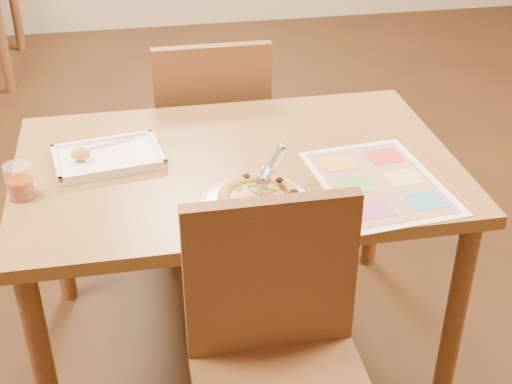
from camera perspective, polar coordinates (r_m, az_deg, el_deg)
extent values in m
plane|color=#321B0D|center=(2.55, -1.35, -11.90)|extent=(7.00, 7.00, 0.00)
cube|color=olive|center=(2.13, -1.59, 1.96)|extent=(1.30, 0.85, 0.04)
cylinder|color=brown|center=(2.05, -16.62, -13.47)|extent=(0.06, 0.06, 0.68)
cylinder|color=brown|center=(2.63, -15.62, -2.29)|extent=(0.06, 0.06, 0.68)
cylinder|color=brown|center=(2.21, 15.65, -9.48)|extent=(0.06, 0.06, 0.68)
cylinder|color=brown|center=(2.75, 9.48, 0.19)|extent=(0.06, 0.06, 0.68)
cube|color=brown|center=(1.72, 1.19, -6.97)|extent=(0.42, 0.04, 0.45)
cube|color=brown|center=(2.86, -3.80, 4.36)|extent=(0.42, 0.42, 0.04)
cube|color=brown|center=(2.59, -3.42, 6.92)|extent=(0.42, 0.04, 0.45)
cylinder|color=brown|center=(4.55, -19.70, 11.57)|extent=(0.06, 0.06, 0.68)
cylinder|color=brown|center=(5.24, -18.81, 14.21)|extent=(0.06, 0.06, 0.68)
cylinder|color=white|center=(1.89, 0.00, -1.09)|extent=(0.31, 0.31, 0.02)
cylinder|color=#C78F44|center=(1.89, 0.16, -0.63)|extent=(0.21, 0.21, 0.01)
cylinder|color=#DDC578|center=(1.89, 0.16, -0.44)|extent=(0.18, 0.18, 0.01)
torus|color=#C78F44|center=(1.89, 0.16, -0.41)|extent=(0.22, 0.22, 0.03)
cylinder|color=silver|center=(1.88, 0.61, 0.92)|extent=(0.05, 0.07, 0.08)
cube|color=silver|center=(1.91, 1.38, 2.23)|extent=(0.09, 0.11, 0.06)
cube|color=white|center=(2.16, -11.72, 2.61)|extent=(0.34, 0.26, 0.02)
cube|color=silver|center=(2.15, -11.75, 2.89)|extent=(0.15, 0.06, 0.00)
ellipsoid|color=#C48C46|center=(2.14, -13.85, 2.98)|extent=(0.06, 0.05, 0.04)
cylinder|color=maroon|center=(2.04, -18.26, 0.31)|extent=(0.07, 0.07, 0.05)
cylinder|color=white|center=(2.03, -18.36, 0.83)|extent=(0.08, 0.08, 0.10)
cube|color=white|center=(2.04, 9.84, 0.79)|extent=(0.37, 0.49, 0.00)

